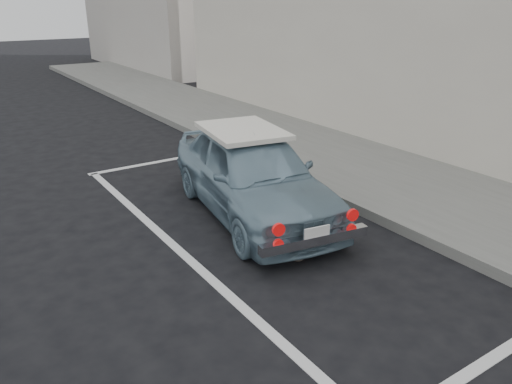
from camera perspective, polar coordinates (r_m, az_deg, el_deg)
ground at (r=4.99m, az=16.92°, el=-16.90°), size 80.00×80.00×0.00m
sidewalk at (r=8.28m, az=20.77°, el=-0.89°), size 2.80×40.00×0.15m
pline_rear at (r=5.12m, az=25.15°, el=-16.98°), size 3.00×0.12×0.01m
pline_front at (r=10.04m, az=-10.40°, el=3.54°), size 3.00×0.12×0.01m
pline_side at (r=6.54m, az=-9.08°, el=-6.33°), size 0.12×7.00×0.01m
retro_coupe at (r=7.24m, az=-0.39°, el=2.17°), size 2.07×3.88×1.25m
cat at (r=6.16m, az=4.65°, el=-6.82°), size 0.27×0.45×0.25m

